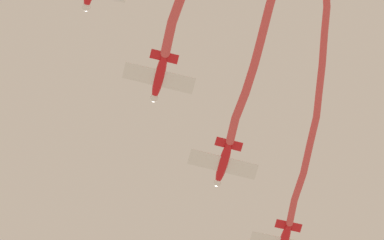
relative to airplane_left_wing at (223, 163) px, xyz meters
name	(u,v)px	position (x,y,z in m)	size (l,w,h in m)	color
smoke_trail_lead	(314,104)	(-0.82, -10.84, 1.43)	(21.53, 15.35, 4.24)	#DB4C4C
airplane_left_wing	(223,163)	(0.00, 0.00, 0.00)	(6.09, 6.31, 1.80)	red
smoke_trail_left_wing	(264,21)	(-10.83, -10.36, 1.63)	(19.34, 17.38, 4.58)	#DB4C4C
airplane_right_wing	(159,77)	(-11.11, 1.25, 0.25)	(6.04, 6.35, 1.80)	red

